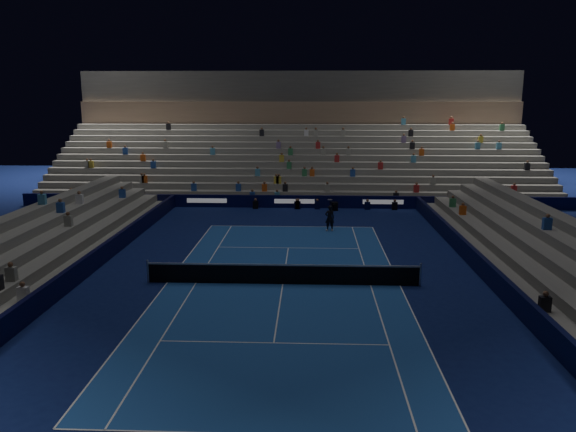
{
  "coord_description": "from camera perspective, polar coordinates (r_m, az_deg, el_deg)",
  "views": [
    {
      "loc": [
        1.26,
        -24.75,
        8.6
      ],
      "look_at": [
        0.0,
        6.0,
        2.0
      ],
      "focal_mm": 34.53,
      "sensor_mm": 36.0,
      "label": 1
    }
  ],
  "objects": [
    {
      "name": "tennis_net",
      "position": [
        26.07,
        -0.54,
        -5.99
      ],
      "size": [
        12.9,
        0.1,
        1.1
      ],
      "color": "#B2B2B7",
      "rests_on": "ground"
    },
    {
      "name": "ground",
      "position": [
        26.23,
        -0.54,
        -7.04
      ],
      "size": [
        90.0,
        90.0,
        0.0
      ],
      "primitive_type": "plane",
      "color": "#0C174C",
      "rests_on": "ground"
    },
    {
      "name": "grandstand_main",
      "position": [
        52.92,
        0.98,
        6.44
      ],
      "size": [
        44.0,
        15.2,
        11.2
      ],
      "color": "slate",
      "rests_on": "ground"
    },
    {
      "name": "grandstand_east",
      "position": [
        28.52,
        27.02,
        -4.89
      ],
      "size": [
        5.0,
        37.0,
        2.5
      ],
      "color": "slate",
      "rests_on": "ground"
    },
    {
      "name": "sponsor_barrier_west",
      "position": [
        28.26,
        -20.69,
        -5.36
      ],
      "size": [
        0.25,
        37.0,
        1.0
      ],
      "primitive_type": "cube",
      "color": "black",
      "rests_on": "ground"
    },
    {
      "name": "grandstand_west",
      "position": [
        29.66,
        -26.94,
        -4.26
      ],
      "size": [
        5.0,
        37.0,
        2.5
      ],
      "color": "slate",
      "rests_on": "ground"
    },
    {
      "name": "sponsor_barrier_east",
      "position": [
        27.37,
        20.3,
        -5.89
      ],
      "size": [
        0.25,
        37.0,
        1.0
      ],
      "primitive_type": "cube",
      "color": "black",
      "rests_on": "ground"
    },
    {
      "name": "broadcast_camera",
      "position": [
        43.15,
        4.78,
        1.02
      ],
      "size": [
        0.58,
        0.99,
        0.65
      ],
      "color": "black",
      "rests_on": "ground"
    },
    {
      "name": "sponsor_barrier_far",
      "position": [
        44.02,
        0.67,
        1.5
      ],
      "size": [
        44.0,
        0.25,
        1.0
      ],
      "primitive_type": "cube",
      "color": "#080932",
      "rests_on": "ground"
    },
    {
      "name": "court_surface",
      "position": [
        26.23,
        -0.54,
        -7.02
      ],
      "size": [
        10.97,
        23.77,
        0.01
      ],
      "primitive_type": "cube",
      "color": "#1B4696",
      "rests_on": "ground"
    },
    {
      "name": "tennis_player",
      "position": [
        36.41,
        4.32,
        -0.21
      ],
      "size": [
        0.69,
        0.52,
        1.71
      ],
      "primitive_type": "imported",
      "rotation": [
        0.0,
        0.0,
        3.32
      ],
      "color": "black",
      "rests_on": "ground"
    }
  ]
}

